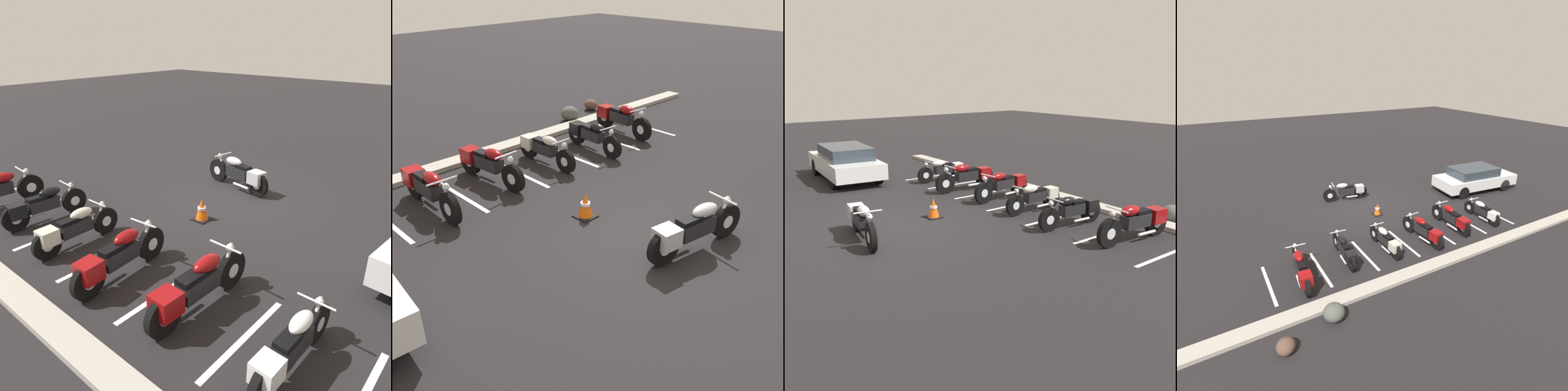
{
  "view_description": "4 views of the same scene",
  "coord_description": "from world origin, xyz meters",
  "views": [
    {
      "loc": [
        -5.5,
        7.93,
        4.12
      ],
      "look_at": [
        -0.06,
        1.62,
        0.6
      ],
      "focal_mm": 35.0,
      "sensor_mm": 36.0,
      "label": 1
    },
    {
      "loc": [
        -5.99,
        -4.24,
        4.7
      ],
      "look_at": [
        -0.42,
        1.3,
        0.66
      ],
      "focal_mm": 42.0,
      "sensor_mm": 36.0,
      "label": 2
    },
    {
      "loc": [
        10.22,
        -4.59,
        3.79
      ],
      "look_at": [
        0.96,
        2.29,
        0.77
      ],
      "focal_mm": 42.0,
      "sensor_mm": 36.0,
      "label": 3
    },
    {
      "loc": [
        6.08,
        12.38,
        6.2
      ],
      "look_at": [
        -0.11,
        1.3,
        0.86
      ],
      "focal_mm": 28.0,
      "sensor_mm": 36.0,
      "label": 4
    }
  ],
  "objects": [
    {
      "name": "parked_bike_0",
      "position": [
        -3.97,
        4.3,
        0.42
      ],
      "size": [
        0.56,
        2.0,
        0.79
      ],
      "rotation": [
        0.0,
        0.0,
        -1.6
      ],
      "color": "black",
      "rests_on": "ground"
    },
    {
      "name": "stall_line_4",
      "position": [
        1.82,
        4.19,
        0.0
      ],
      "size": [
        0.1,
        2.1,
        0.0
      ],
      "primitive_type": "cube",
      "color": "white",
      "rests_on": "ground"
    },
    {
      "name": "parked_bike_4",
      "position": [
        2.56,
        4.13,
        0.43
      ],
      "size": [
        0.58,
        2.07,
        0.82
      ],
      "rotation": [
        0.0,
        0.0,
        -1.64
      ],
      "color": "black",
      "rests_on": "ground"
    },
    {
      "name": "stall_line_2",
      "position": [
        -1.53,
        4.19,
        0.0
      ],
      "size": [
        0.1,
        2.1,
        0.0
      ],
      "primitive_type": "cube",
      "color": "white",
      "rests_on": "ground"
    },
    {
      "name": "stall_line_0",
      "position": [
        -4.88,
        4.19,
        0.0
      ],
      "size": [
        0.1,
        2.1,
        0.0
      ],
      "primitive_type": "cube",
      "color": "white",
      "rests_on": "ground"
    },
    {
      "name": "motorcycle_silver_featured",
      "position": [
        0.23,
        -0.67,
        0.47
      ],
      "size": [
        2.25,
        0.77,
        0.89
      ],
      "rotation": [
        0.0,
        0.0,
        -0.18
      ],
      "color": "black",
      "rests_on": "ground"
    },
    {
      "name": "parked_bike_3",
      "position": [
        0.99,
        4.29,
        0.42
      ],
      "size": [
        0.57,
        2.03,
        0.8
      ],
      "rotation": [
        0.0,
        0.0,
        -1.56
      ],
      "color": "black",
      "rests_on": "ground"
    },
    {
      "name": "stall_line_1",
      "position": [
        -3.2,
        4.19,
        0.0
      ],
      "size": [
        0.1,
        2.1,
        0.0
      ],
      "primitive_type": "cube",
      "color": "white",
      "rests_on": "ground"
    },
    {
      "name": "stall_line_5",
      "position": [
        3.49,
        4.19,
        0.0
      ],
      "size": [
        0.1,
        2.1,
        0.0
      ],
      "primitive_type": "cube",
      "color": "white",
      "rests_on": "ground"
    },
    {
      "name": "parked_bike_1",
      "position": [
        -2.27,
        4.19,
        0.48
      ],
      "size": [
        0.64,
        2.3,
        0.9
      ],
      "rotation": [
        0.0,
        0.0,
        -1.6
      ],
      "color": "black",
      "rests_on": "ground"
    },
    {
      "name": "stall_line_6",
      "position": [
        5.17,
        4.19,
        0.0
      ],
      "size": [
        0.1,
        2.1,
        0.0
      ],
      "primitive_type": "cube",
      "color": "white",
      "rests_on": "ground"
    },
    {
      "name": "car_white",
      "position": [
        -6.37,
        1.43,
        0.68
      ],
      "size": [
        4.45,
        2.2,
        1.29
      ],
      "rotation": [
        0.0,
        0.0,
        3.05
      ],
      "color": "black",
      "rests_on": "ground"
    },
    {
      "name": "landscape_rock_1",
      "position": [
        5.31,
        6.85,
        0.18
      ],
      "size": [
        0.64,
        0.64,
        0.37
      ],
      "primitive_type": "ellipsoid",
      "rotation": [
        0.0,
        0.0,
        0.94
      ],
      "color": "brown",
      "rests_on": "ground"
    },
    {
      "name": "ground",
      "position": [
        0.0,
        0.0,
        0.0
      ],
      "size": [
        60.0,
        60.0,
        0.0
      ],
      "primitive_type": "plane",
      "color": "black"
    },
    {
      "name": "traffic_cone",
      "position": [
        -0.22,
        1.57,
        0.26
      ],
      "size": [
        0.4,
        0.4,
        0.55
      ],
      "color": "black",
      "rests_on": "ground"
    },
    {
      "name": "concrete_curb",
      "position": [
        0.0,
        5.91,
        0.06
      ],
      "size": [
        18.0,
        0.5,
        0.12
      ],
      "primitive_type": "cube",
      "color": "#A8A399",
      "rests_on": "ground"
    },
    {
      "name": "parked_bike_5",
      "position": [
        4.2,
        4.51,
        0.48
      ],
      "size": [
        0.65,
        2.28,
        0.9
      ],
      "rotation": [
        0.0,
        0.0,
        -1.66
      ],
      "color": "black",
      "rests_on": "ground"
    },
    {
      "name": "landscape_rock_0",
      "position": [
        3.93,
        6.46,
        0.24
      ],
      "size": [
        0.65,
        0.65,
        0.47
      ],
      "primitive_type": "ellipsoid",
      "rotation": [
        0.0,
        0.0,
        0.12
      ],
      "color": "#4B514A",
      "rests_on": "ground"
    },
    {
      "name": "parked_bike_2",
      "position": [
        -0.63,
        4.43,
        0.47
      ],
      "size": [
        0.62,
        2.23,
        0.88
      ],
      "rotation": [
        0.0,
        0.0,
        -1.48
      ],
      "color": "black",
      "rests_on": "ground"
    },
    {
      "name": "stall_line_3",
      "position": [
        0.14,
        4.19,
        0.0
      ],
      "size": [
        0.1,
        2.1,
        0.0
      ],
      "primitive_type": "cube",
      "color": "white",
      "rests_on": "ground"
    }
  ]
}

